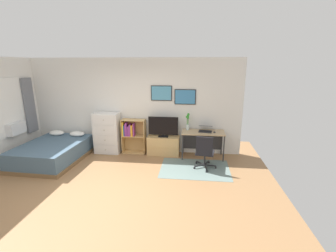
% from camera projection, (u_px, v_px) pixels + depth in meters
% --- Properties ---
extents(ground_plane, '(7.20, 7.20, 0.00)m').
position_uv_depth(ground_plane, '(107.00, 192.00, 4.72)').
color(ground_plane, '#936B44').
extents(wall_back_with_posters, '(6.12, 0.09, 2.70)m').
position_uv_depth(wall_back_with_posters, '(135.00, 106.00, 6.70)').
color(wall_back_with_posters, silver).
rests_on(wall_back_with_posters, ground_plane).
extents(area_rug, '(1.70, 1.20, 0.01)m').
position_uv_depth(area_rug, '(195.00, 169.00, 5.77)').
color(area_rug, slate).
rests_on(area_rug, ground_plane).
extents(bed, '(1.53, 1.99, 0.62)m').
position_uv_depth(bed, '(53.00, 152.00, 6.21)').
color(bed, brown).
rests_on(bed, ground_plane).
extents(dresser, '(0.72, 0.46, 1.18)m').
position_uv_depth(dresser, '(107.00, 133.00, 6.71)').
color(dresser, silver).
rests_on(dresser, ground_plane).
extents(bookshelf, '(0.67, 0.30, 1.00)m').
position_uv_depth(bookshelf, '(132.00, 133.00, 6.70)').
color(bookshelf, tan).
rests_on(bookshelf, ground_plane).
extents(tv_stand, '(0.90, 0.41, 0.54)m').
position_uv_depth(tv_stand, '(163.00, 145.00, 6.63)').
color(tv_stand, tan).
rests_on(tv_stand, ground_plane).
extents(television, '(0.84, 0.16, 0.57)m').
position_uv_depth(television, '(163.00, 127.00, 6.47)').
color(television, black).
rests_on(television, tv_stand).
extents(desk, '(1.15, 0.57, 0.74)m').
position_uv_depth(desk, '(203.00, 136.00, 6.42)').
color(desk, tan).
rests_on(desk, ground_plane).
extents(office_chair, '(0.58, 0.58, 0.86)m').
position_uv_depth(office_chair, '(205.00, 151.00, 5.66)').
color(office_chair, '#232326').
rests_on(office_chair, ground_plane).
extents(laptop, '(0.41, 0.43, 0.16)m').
position_uv_depth(laptop, '(206.00, 129.00, 6.35)').
color(laptop, '#333338').
rests_on(laptop, desk).
extents(computer_mouse, '(0.06, 0.10, 0.03)m').
position_uv_depth(computer_mouse, '(214.00, 132.00, 6.21)').
color(computer_mouse, '#262628').
rests_on(computer_mouse, desk).
extents(bamboo_vase, '(0.10, 0.09, 0.48)m').
position_uv_depth(bamboo_vase, '(188.00, 122.00, 6.43)').
color(bamboo_vase, silver).
rests_on(bamboo_vase, desk).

